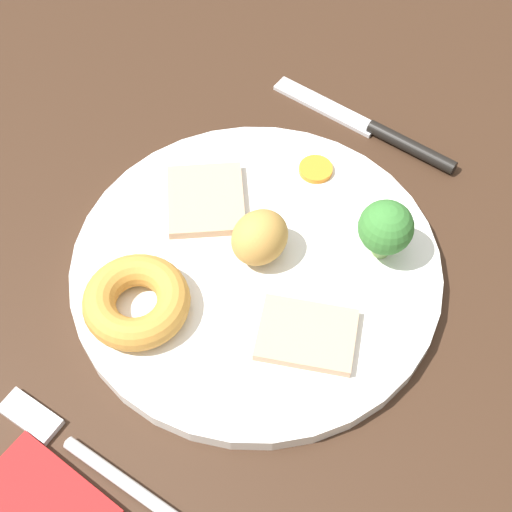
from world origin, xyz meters
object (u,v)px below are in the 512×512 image
dinner_plate (256,268)px  meat_slice_main (307,335)px  roast_potato_left (260,237)px  knife (378,131)px  yorkshire_pudding (136,301)px  fork (83,453)px  meat_slice_under (206,200)px  broccoli_floret (386,228)px  carrot_coin_front (316,169)px

dinner_plate → meat_slice_main: bearing=-120.9°
roast_potato_left → knife: bearing=-8.5°
meat_slice_main → yorkshire_pudding: size_ratio=0.88×
meat_slice_main → fork: bearing=147.7°
dinner_plate → meat_slice_under: meat_slice_under is taller
roast_potato_left → broccoli_floret: (4.72, -8.15, 1.05)cm
dinner_plate → meat_slice_main: meat_slice_main is taller
dinner_plate → roast_potato_left: (0.98, 0.23, 2.79)cm
knife → broccoli_floret: bearing=120.9°
meat_slice_under → fork: 21.98cm
dinner_plate → roast_potato_left: bearing=13.3°
roast_potato_left → fork: roast_potato_left is taller
meat_slice_main → yorkshire_pudding: (-4.09, 11.91, 0.83)cm
yorkshire_pudding → knife: 27.33cm
meat_slice_under → yorkshire_pudding: bearing=-175.4°
broccoli_floret → knife: size_ratio=0.29×
meat_slice_main → knife: size_ratio=0.38×
dinner_plate → knife: 18.34cm
yorkshire_pudding → knife: yorkshire_pudding is taller
broccoli_floret → fork: (-24.22, 10.90, -4.15)cm
carrot_coin_front → broccoli_floret: (-4.85, -8.09, 2.90)cm
yorkshire_pudding → fork: (-10.63, -2.59, -2.24)cm
roast_potato_left → carrot_coin_front: 9.75cm
carrot_coin_front → knife: 8.13cm
meat_slice_main → fork: (-14.72, 9.32, -1.41)cm
dinner_plate → meat_slice_under: (3.14, 6.45, 1.10)cm
dinner_plate → roast_potato_left: roast_potato_left is taller
dinner_plate → broccoli_floret: (5.70, -7.92, 3.84)cm
meat_slice_main → roast_potato_left: roast_potato_left is taller
roast_potato_left → yorkshire_pudding: bearing=148.9°
fork → yorkshire_pudding: bearing=-72.1°
roast_potato_left → fork: 19.93cm
fork → knife: bearing=-94.0°
knife → roast_potato_left: bearing=88.3°
meat_slice_under → broccoli_floret: (2.56, -14.37, 2.74)cm
carrot_coin_front → yorkshire_pudding: bearing=163.7°
meat_slice_main → carrot_coin_front: 15.75cm
yorkshire_pudding → broccoli_floret: size_ratio=1.48×
knife → meat_slice_main: bearing=107.1°
yorkshire_pudding → carrot_coin_front: size_ratio=2.79×
meat_slice_main → fork: size_ratio=0.46×
dinner_plate → yorkshire_pudding: size_ratio=3.64×
dinner_plate → knife: (18.18, -2.35, -0.25)cm
carrot_coin_front → fork: size_ratio=0.19×
dinner_plate → meat_slice_under: bearing=64.0°
meat_slice_under → carrot_coin_front: meat_slice_under is taller
broccoli_floret → fork: bearing=155.8°
meat_slice_under → fork: size_ratio=0.45×
carrot_coin_front → broccoli_floret: 9.87cm
yorkshire_pudding → fork: yorkshire_pudding is taller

